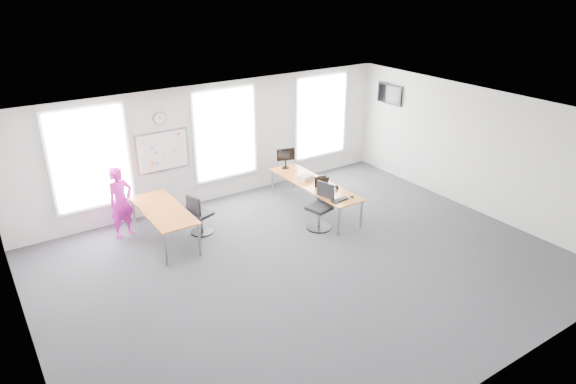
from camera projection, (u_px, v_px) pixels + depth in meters
floor at (306, 266)px, 10.35m from camera, size 10.00×10.00×0.00m
ceiling at (309, 121)px, 9.15m from camera, size 10.00×10.00×0.00m
wall_back at (214, 143)px, 12.80m from camera, size 10.00×0.00×10.00m
wall_front at (486, 303)px, 6.70m from camera, size 10.00×0.00×10.00m
wall_left at (19, 279)px, 7.21m from camera, size 0.00×10.00×10.00m
wall_right at (477, 150)px, 12.29m from camera, size 0.00×10.00×10.00m
window_left at (90, 159)px, 11.18m from camera, size 1.60×0.06×2.20m
window_mid at (225, 134)px, 12.85m from camera, size 1.60×0.06×2.20m
window_right at (321, 116)px, 14.37m from camera, size 1.60×0.06×2.20m
desk_right at (314, 185)px, 12.50m from camera, size 0.78×2.91×0.71m
desk_left at (163, 212)px, 11.02m from camera, size 0.84×2.10×0.77m
chair_right at (321, 209)px, 11.70m from camera, size 0.58×0.58×1.06m
chair_left at (199, 217)px, 11.45m from camera, size 0.55×0.55×0.95m
person at (121, 202)px, 11.21m from camera, size 0.69×0.57×1.62m
whiteboard at (163, 151)px, 12.07m from camera, size 1.20×0.03×0.90m
wall_clock at (159, 118)px, 11.75m from camera, size 0.30×0.04×0.30m
tv at (390, 94)px, 14.23m from camera, size 0.06×0.90×0.55m
keyboard at (340, 200)px, 11.55m from camera, size 0.47×0.23×0.02m
mouse at (352, 197)px, 11.69m from camera, size 0.10×0.13×0.04m
lens_cap at (336, 191)px, 12.05m from camera, size 0.06×0.06×0.01m
headphones at (335, 188)px, 12.08m from camera, size 0.18×0.10×0.11m
laptop_sleeve at (322, 182)px, 12.21m from camera, size 0.33×0.22×0.26m
paper_stack at (306, 178)px, 12.65m from camera, size 0.39×0.33×0.12m
monitor at (286, 156)px, 13.28m from camera, size 0.47×0.20×0.54m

